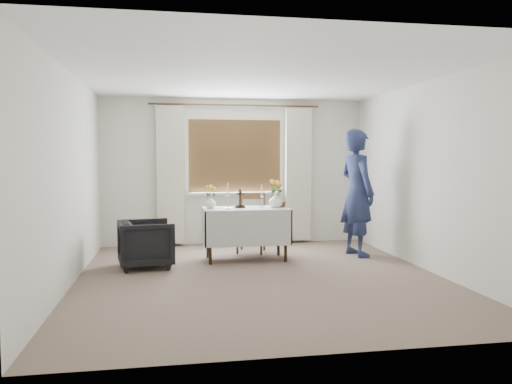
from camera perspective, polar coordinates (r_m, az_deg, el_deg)
The scene contains 12 objects.
ground at distance 6.33m, azimuth 0.51°, elevation -9.70°, with size 5.00×5.00×0.00m, color #7B6655.
altar_table at distance 7.31m, azimuth -1.16°, elevation -4.81°, with size 1.24×0.64×0.76m, color silver.
wooden_chair at distance 7.87m, azimuth -0.56°, elevation -3.51°, with size 0.44×0.44×0.94m, color brown, non-canonical shape.
armchair at distance 6.98m, azimuth -12.46°, elevation -5.79°, with size 0.70×0.72×0.65m, color black.
person at distance 7.72m, azimuth 11.48°, elevation -0.09°, with size 0.70×0.46×1.92m, color navy.
radiator at distance 8.63m, azimuth -2.35°, elevation -4.00°, with size 1.10×0.10×0.60m, color silver.
wooden_cross at distance 7.28m, azimuth -1.84°, elevation -0.74°, with size 0.13×0.09×0.28m, color black, non-canonical shape.
candlestick_left at distance 7.17m, azimuth -3.24°, elevation -0.42°, with size 0.11×0.11×0.37m, color silver, non-canonical shape.
candlestick_right at distance 7.32m, azimuth 0.66°, elevation -0.48°, with size 0.10×0.10×0.33m, color silver, non-canonical shape.
flower_vase_left at distance 7.25m, azimuth -5.25°, elevation -1.17°, with size 0.17×0.17×0.17m, color white.
flower_vase_right at distance 7.33m, azimuth 2.27°, elevation -0.95°, with size 0.20×0.20×0.21m, color white.
wicker_basket at distance 7.44m, azimuth 2.52°, elevation -1.37°, with size 0.22×0.22×0.08m, color brown.
Camera 1 is at (-1.09, -6.06, 1.50)m, focal length 35.00 mm.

